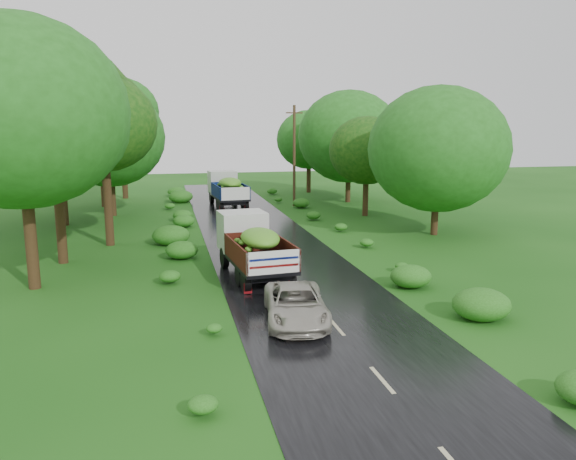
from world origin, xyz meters
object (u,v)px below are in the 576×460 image
object	(u,v)px
truck_far	(227,187)
car	(296,304)
utility_pole	(294,155)
truck_near	(252,243)

from	to	relation	value
truck_far	car	bearing A→B (deg)	-95.93
truck_far	utility_pole	world-z (taller)	utility_pole
truck_far	utility_pole	size ratio (longest dim) A/B	0.82
truck_near	utility_pole	distance (m)	21.37
car	truck_near	bearing A→B (deg)	102.22
truck_near	utility_pole	xyz separation A→B (m)	(6.61, 20.14, 2.70)
truck_far	truck_near	bearing A→B (deg)	-97.72
truck_near	car	size ratio (longest dim) A/B	1.45
truck_near	truck_far	size ratio (longest dim) A/B	0.95
truck_near	car	bearing A→B (deg)	-91.16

